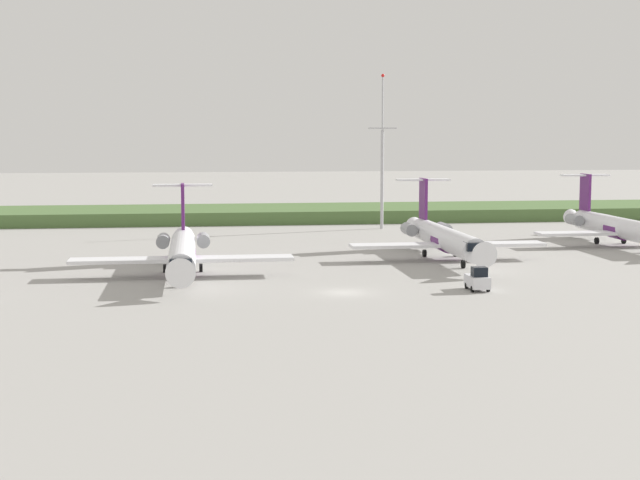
# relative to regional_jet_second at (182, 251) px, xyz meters

# --- Properties ---
(ground_plane) EXTENTS (500.00, 500.00, 0.00)m
(ground_plane) POSITION_rel_regional_jet_second_xyz_m (15.00, 16.83, -2.54)
(ground_plane) COLOR #9E9B96
(grass_berm) EXTENTS (320.00, 20.00, 2.12)m
(grass_berm) POSITION_rel_regional_jet_second_xyz_m (15.00, 61.95, -1.48)
(grass_berm) COLOR #4C6B38
(grass_berm) RESTS_ON ground
(regional_jet_second) EXTENTS (22.81, 31.00, 9.00)m
(regional_jet_second) POSITION_rel_regional_jet_second_xyz_m (0.00, 0.00, 0.00)
(regional_jet_second) COLOR white
(regional_jet_second) RESTS_ON ground
(regional_jet_third) EXTENTS (22.81, 31.00, 9.00)m
(regional_jet_third) POSITION_rel_regional_jet_second_xyz_m (30.41, 8.78, 0.00)
(regional_jet_third) COLOR white
(regional_jet_third) RESTS_ON ground
(regional_jet_fourth) EXTENTS (22.81, 31.00, 9.00)m
(regional_jet_fourth) POSITION_rel_regional_jet_second_xyz_m (56.46, 18.74, 0.00)
(regional_jet_fourth) COLOR white
(regional_jet_fourth) RESTS_ON ground
(antenna_mast) EXTENTS (4.40, 0.50, 23.75)m
(antenna_mast) POSITION_rel_regional_jet_second_xyz_m (30.15, 44.69, 7.31)
(antenna_mast) COLOR #B2B2B7
(antenna_mast) RESTS_ON ground
(baggage_tug) EXTENTS (1.72, 3.20, 2.30)m
(baggage_tug) POSITION_rel_regional_jet_second_xyz_m (27.59, -13.71, -1.53)
(baggage_tug) COLOR silver
(baggage_tug) RESTS_ON ground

